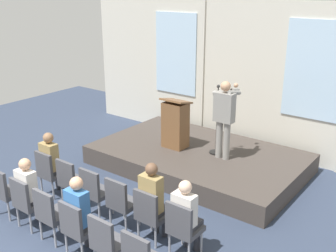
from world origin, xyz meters
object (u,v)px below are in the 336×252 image
chair_r0_c5 (183,226)px  audience_r1_c1 (30,189)px  chair_r1_c0 (5,189)px  chair_r1_c3 (77,226)px  chair_r1_c4 (107,241)px  chair_r0_c3 (121,200)px  chair_r1_c1 (27,200)px  chair_r0_c2 (95,189)px  audience_r0_c0 (52,160)px  chair_r0_c0 (50,171)px  speaker (224,114)px  audience_r0_c5 (186,214)px  chair_r0_c1 (71,180)px  lectern (175,124)px  chair_r0_c4 (150,213)px  audience_r1_c3 (80,212)px  audience_r0_c4 (153,198)px  mic_stand (216,139)px  chair_r1_c2 (51,212)px

chair_r0_c5 → audience_r1_c1: audience_r1_c1 is taller
chair_r0_c5 → chair_r1_c0: same height
chair_r0_c5 → chair_r1_c0: (-3.18, -0.95, 0.00)m
chair_r1_c3 → chair_r1_c4: 0.64m
chair_r1_c4 → audience_r1_c1: bearing=177.5°
chair_r0_c3 → chair_r1_c1: same height
chair_r1_c3 → chair_r0_c2: bearing=123.8°
audience_r0_c0 → chair_r0_c0: bearing=-90.0°
speaker → audience_r0_c5: 2.97m
chair_r1_c1 → chair_r1_c3: size_ratio=1.00×
chair_r0_c1 → chair_r0_c3: (1.27, 0.00, 0.00)m
chair_r0_c0 → chair_r1_c3: size_ratio=1.00×
chair_r0_c0 → audience_r1_c1: 1.09m
lectern → audience_r0_c5: bearing=-51.0°
lectern → chair_r0_c4: 3.13m
chair_r0_c1 → audience_r1_c1: 0.89m
chair_r0_c3 → chair_r0_c5: (1.27, 0.00, 0.00)m
chair_r1_c1 → chair_r1_c4: bearing=0.0°
chair_r0_c3 → chair_r1_c4: size_ratio=1.00×
audience_r1_c3 → chair_r1_c3: bearing=-90.0°
audience_r0_c0 → audience_r0_c5: bearing=0.0°
chair_r0_c0 → chair_r0_c3: (1.91, 0.00, 0.00)m
chair_r0_c4 → audience_r0_c4: (-0.00, 0.08, 0.23)m
speaker → audience_r0_c0: 3.60m
audience_r0_c0 → audience_r1_c3: (1.91, -0.95, 0.01)m
mic_stand → chair_r0_c2: bearing=-103.7°
chair_r1_c4 → audience_r1_c3: bearing=172.7°
audience_r0_c0 → audience_r1_c1: 1.14m
chair_r0_c1 → chair_r1_c0: bearing=-123.8°
chair_r0_c1 → audience_r0_c5: audience_r0_c5 is taller
chair_r0_c2 → audience_r1_c3: (0.64, -0.87, 0.20)m
lectern → audience_r0_c0: bearing=-111.8°
chair_r0_c5 → audience_r0_c4: bearing=173.0°
chair_r0_c1 → chair_r0_c0: bearing=180.0°
mic_stand → chair_r1_c4: size_ratio=1.65×
mic_stand → audience_r0_c5: size_ratio=1.22×
lectern → chair_r0_c0: bearing=-111.2°
mic_stand → chair_r0_c0: bearing=-124.0°
chair_r0_c2 → audience_r0_c0: bearing=176.3°
audience_r0_c0 → lectern: bearing=68.2°
chair_r1_c1 → chair_r0_c4: bearing=26.5°
chair_r0_c4 → chair_r1_c2: size_ratio=1.00×
audience_r0_c0 → audience_r0_c5: size_ratio=1.03×
speaker → chair_r0_c5: 3.09m
speaker → chair_r1_c0: bearing=-120.8°
lectern → chair_r1_c0: size_ratio=1.23×
chair_r1_c0 → chair_r1_c1: (0.64, 0.00, 0.00)m
mic_stand → chair_r0_c1: mic_stand is taller
lectern → audience_r0_c4: 3.04m
chair_r0_c3 → audience_r1_c1: audience_r1_c1 is taller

